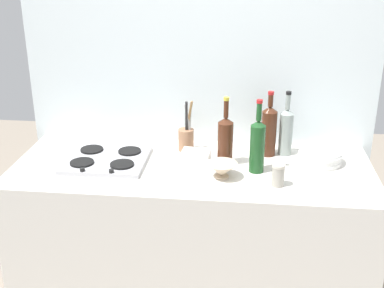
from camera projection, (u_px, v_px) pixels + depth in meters
counter_block at (192, 243)px, 2.69m from camera, size 1.80×0.70×0.90m
backsplash_panel at (200, 87)px, 2.76m from camera, size 1.90×0.06×2.40m
stovetop_hob at (107, 159)px, 2.57m from camera, size 0.41×0.37×0.04m
plate_stack at (320, 157)px, 2.55m from camera, size 0.22×0.22×0.07m
wine_bottle_leftmost at (225, 140)px, 2.50m from camera, size 0.08×0.08×0.35m
wine_bottle_mid_left at (286, 131)px, 2.62m from camera, size 0.07×0.07×0.34m
wine_bottle_mid_right at (269, 130)px, 2.61m from camera, size 0.08×0.08×0.35m
wine_bottle_rightmost at (257, 145)px, 2.42m from camera, size 0.07×0.07×0.37m
mixing_bowl at (222, 170)px, 2.39m from camera, size 0.15×0.15×0.07m
butter_dish at (196, 157)px, 2.56m from camera, size 0.15×0.11×0.06m
utensil_crock at (186, 137)px, 2.69m from camera, size 0.08×0.08×0.28m
condiment_jar_front at (278, 175)px, 2.31m from camera, size 0.06×0.06×0.11m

